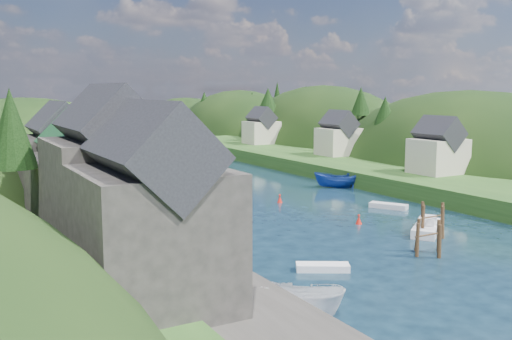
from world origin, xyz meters
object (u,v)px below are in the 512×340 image
piling_cluster_near (428,241)px  channel_buoy_far (280,199)px  piling_cluster_far (432,222)px  channel_buoy_near (359,220)px

piling_cluster_near → channel_buoy_far: size_ratio=3.25×
piling_cluster_near → piling_cluster_far: size_ratio=0.94×
piling_cluster_near → piling_cluster_far: piling_cluster_far is taller
piling_cluster_near → channel_buoy_near: (2.16, 12.02, -0.74)m
channel_buoy_near → piling_cluster_far: bearing=-66.6°
channel_buoy_far → piling_cluster_near: bearing=-92.1°
piling_cluster_far → channel_buoy_near: piling_cluster_far is taller
piling_cluster_far → channel_buoy_far: size_ratio=3.46×
channel_buoy_near → channel_buoy_far: same height
piling_cluster_near → channel_buoy_near: size_ratio=3.25×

